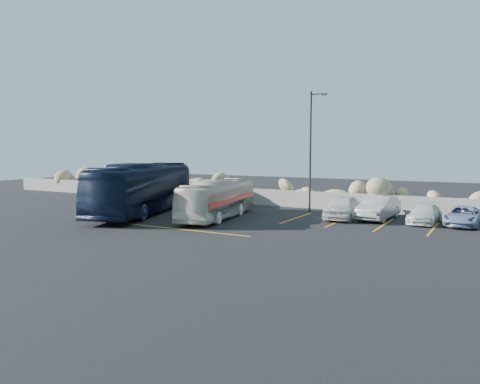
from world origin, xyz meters
The scene contains 11 objects.
ground centered at (0.00, 0.00, 0.00)m, with size 90.00×90.00×0.00m, color black.
seawall centered at (0.00, 12.00, 0.60)m, with size 60.00×0.40×1.20m, color gray.
riprap_pile centered at (0.00, 13.20, 1.30)m, with size 54.00×2.80×2.60m, color #9B8765, non-canonical shape.
parking_lines centered at (4.64, 5.57, 0.01)m, with size 18.16×9.36×0.01m.
lamppost centered at (2.56, 9.50, 4.30)m, with size 1.14×0.18×8.00m.
vintage_bus centered at (-1.64, 4.63, 1.18)m, with size 1.99×8.49×2.36m, color beige.
tour_coach centered at (-7.07, 4.00, 1.66)m, with size 2.80×11.95×3.33m, color black.
car_a centered at (5.15, 8.10, 0.71)m, with size 1.68×4.18×1.42m, color silver.
car_b centered at (7.15, 8.84, 0.72)m, with size 1.51×4.34×1.43m, color #A4A4A8.
car_c centered at (9.79, 8.78, 0.54)m, with size 1.51×3.70×1.08m, color silver.
car_d centered at (11.83, 8.88, 0.53)m, with size 1.77×3.84×1.07m, color #7E8CB4.
Camera 1 is at (13.47, -19.72, 4.30)m, focal length 35.00 mm.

